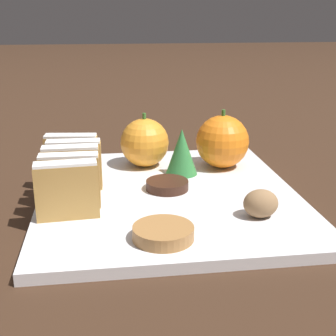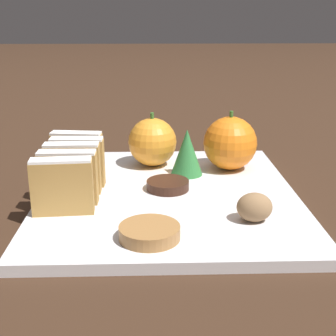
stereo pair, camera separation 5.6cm
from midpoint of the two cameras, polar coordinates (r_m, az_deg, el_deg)
name	(u,v)px [view 1 (the left image)]	position (r m, az deg, el deg)	size (l,w,h in m)	color
ground_plane	(168,201)	(0.57, -2.80, -4.04)	(6.00, 6.00, 0.00)	#382316
serving_platter	(168,196)	(0.57, -2.80, -3.48)	(0.31, 0.34, 0.01)	white
stollen_slice_front	(67,190)	(0.50, -15.35, -2.70)	(0.07, 0.02, 0.06)	#B28442
stollen_slice_second	(70,181)	(0.53, -14.86, -1.59)	(0.07, 0.02, 0.06)	#B28442
stollen_slice_third	(71,173)	(0.56, -14.56, -0.60)	(0.07, 0.02, 0.06)	#B28442
stollen_slice_fourth	(74,165)	(0.58, -14.04, 0.32)	(0.07, 0.02, 0.06)	#B28442
stollen_slice_fifth	(72,158)	(0.61, -14.24, 1.13)	(0.07, 0.03, 0.06)	#B28442
orange_near	(222,142)	(0.65, 4.21, 3.20)	(0.07, 0.07, 0.08)	orange
orange_far	(145,143)	(0.65, -5.31, 3.07)	(0.07, 0.07, 0.08)	orange
walnut	(261,203)	(0.50, 8.11, -4.37)	(0.04, 0.03, 0.03)	#8E6B47
chocolate_cookie	(165,185)	(0.57, -3.17, -2.15)	(0.05, 0.05, 0.01)	#381E14
gingerbread_cookie	(163,233)	(0.45, -4.16, -7.97)	(0.06, 0.06, 0.01)	#A3703D
evergreen_sprig	(182,152)	(0.62, -0.89, 1.96)	(0.04, 0.04, 0.06)	#2D7538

